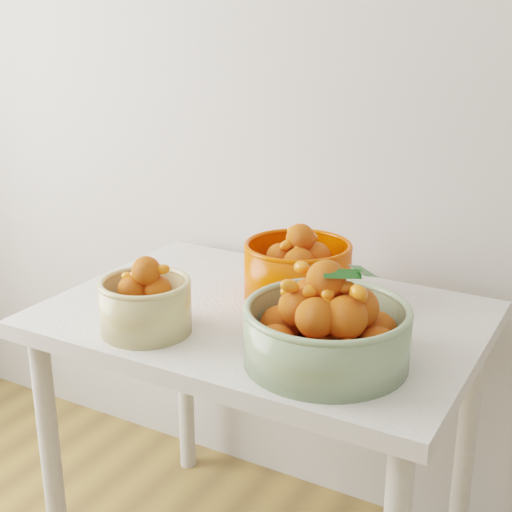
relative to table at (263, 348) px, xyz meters
The scene contains 4 objects.
table is the anchor object (origin of this frame).
bowl_cream 0.32m from the table, 128.08° to the right, with size 0.25×0.25×0.17m.
bowl_green 0.33m from the table, 34.78° to the right, with size 0.44×0.44×0.21m.
bowl_orange 0.21m from the table, 74.77° to the left, with size 0.30×0.30×0.19m.
Camera 1 is at (0.44, 0.24, 1.41)m, focal length 50.00 mm.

